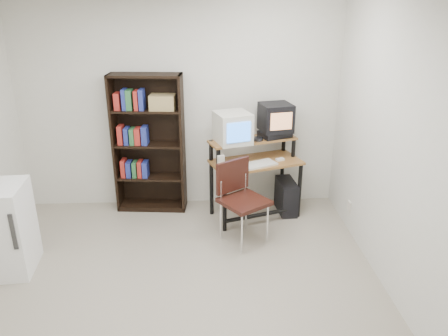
{
  "coord_description": "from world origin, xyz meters",
  "views": [
    {
      "loc": [
        0.3,
        -3.36,
        2.62
      ],
      "look_at": [
        0.51,
        1.1,
        0.83
      ],
      "focal_mm": 35.0,
      "sensor_mm": 36.0,
      "label": 1
    }
  ],
  "objects_px": {
    "crt_monitor": "(233,128)",
    "pc_tower": "(286,196)",
    "computer_desk": "(255,165)",
    "school_chair": "(240,193)",
    "bookshelf": "(149,142)",
    "mini_fridge": "(1,229)",
    "crt_tv": "(276,118)"
  },
  "relations": [
    {
      "from": "bookshelf",
      "to": "computer_desk",
      "type": "bearing_deg",
      "value": -7.35
    },
    {
      "from": "computer_desk",
      "to": "pc_tower",
      "type": "distance_m",
      "value": 0.63
    },
    {
      "from": "computer_desk",
      "to": "pc_tower",
      "type": "xyz_separation_m",
      "value": [
        0.42,
        0.07,
        -0.46
      ]
    },
    {
      "from": "computer_desk",
      "to": "crt_tv",
      "type": "xyz_separation_m",
      "value": [
        0.26,
        0.19,
        0.55
      ]
    },
    {
      "from": "crt_monitor",
      "to": "school_chair",
      "type": "distance_m",
      "value": 0.81
    },
    {
      "from": "computer_desk",
      "to": "school_chair",
      "type": "height_order",
      "value": "computer_desk"
    },
    {
      "from": "computer_desk",
      "to": "school_chair",
      "type": "bearing_deg",
      "value": -130.84
    },
    {
      "from": "crt_tv",
      "to": "pc_tower",
      "type": "height_order",
      "value": "crt_tv"
    },
    {
      "from": "computer_desk",
      "to": "mini_fridge",
      "type": "distance_m",
      "value": 2.85
    },
    {
      "from": "bookshelf",
      "to": "pc_tower",
      "type": "bearing_deg",
      "value": -2.03
    },
    {
      "from": "bookshelf",
      "to": "crt_tv",
      "type": "bearing_deg",
      "value": 1.31
    },
    {
      "from": "crt_monitor",
      "to": "crt_tv",
      "type": "bearing_deg",
      "value": 1.27
    },
    {
      "from": "computer_desk",
      "to": "mini_fridge",
      "type": "xyz_separation_m",
      "value": [
        -2.64,
        -1.07,
        -0.21
      ]
    },
    {
      "from": "pc_tower",
      "to": "mini_fridge",
      "type": "xyz_separation_m",
      "value": [
        -3.06,
        -1.14,
        0.25
      ]
    },
    {
      "from": "computer_desk",
      "to": "bookshelf",
      "type": "height_order",
      "value": "bookshelf"
    },
    {
      "from": "crt_monitor",
      "to": "pc_tower",
      "type": "bearing_deg",
      "value": -11.68
    },
    {
      "from": "computer_desk",
      "to": "mini_fridge",
      "type": "bearing_deg",
      "value": -176.32
    },
    {
      "from": "computer_desk",
      "to": "crt_monitor",
      "type": "distance_m",
      "value": 0.56
    },
    {
      "from": "pc_tower",
      "to": "school_chair",
      "type": "bearing_deg",
      "value": -140.54
    },
    {
      "from": "crt_tv",
      "to": "crt_monitor",
      "type": "bearing_deg",
      "value": -173.24
    },
    {
      "from": "crt_tv",
      "to": "mini_fridge",
      "type": "height_order",
      "value": "crt_tv"
    },
    {
      "from": "computer_desk",
      "to": "pc_tower",
      "type": "bearing_deg",
      "value": -8.33
    },
    {
      "from": "computer_desk",
      "to": "crt_monitor",
      "type": "xyz_separation_m",
      "value": [
        -0.28,
        -0.0,
        0.48
      ]
    },
    {
      "from": "computer_desk",
      "to": "crt_monitor",
      "type": "relative_size",
      "value": 2.46
    },
    {
      "from": "computer_desk",
      "to": "school_chair",
      "type": "distance_m",
      "value": 0.62
    },
    {
      "from": "pc_tower",
      "to": "mini_fridge",
      "type": "relative_size",
      "value": 0.49
    },
    {
      "from": "computer_desk",
      "to": "crt_monitor",
      "type": "bearing_deg",
      "value": 161.66
    },
    {
      "from": "bookshelf",
      "to": "mini_fridge",
      "type": "bearing_deg",
      "value": -129.53
    },
    {
      "from": "crt_monitor",
      "to": "pc_tower",
      "type": "height_order",
      "value": "crt_monitor"
    },
    {
      "from": "crt_monitor",
      "to": "mini_fridge",
      "type": "distance_m",
      "value": 2.68
    },
    {
      "from": "crt_monitor",
      "to": "pc_tower",
      "type": "xyz_separation_m",
      "value": [
        0.7,
        0.07,
        -0.94
      ]
    },
    {
      "from": "bookshelf",
      "to": "mini_fridge",
      "type": "distance_m",
      "value": 1.95
    }
  ]
}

